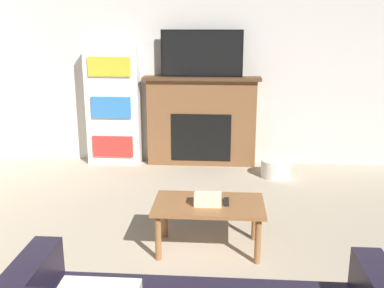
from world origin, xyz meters
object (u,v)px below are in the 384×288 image
at_px(fireplace, 202,121).
at_px(bookshelf, 114,106).
at_px(tv, 202,54).
at_px(storage_basket, 275,168).
at_px(coffee_table, 209,210).

relative_size(fireplace, bookshelf, 0.97).
height_order(fireplace, bookshelf, bookshelf).
bearing_deg(tv, storage_basket, -25.07).
bearing_deg(storage_basket, fireplace, 153.94).
xyz_separation_m(tv, storage_basket, (0.94, -0.44, -1.36)).
height_order(tv, bookshelf, tv).
xyz_separation_m(coffee_table, bookshelf, (-1.35, 2.35, 0.43)).
bearing_deg(tv, bookshelf, -179.82).
bearing_deg(coffee_table, bookshelf, 119.92).
bearing_deg(fireplace, bookshelf, -178.85).
height_order(fireplace, coffee_table, fireplace).
bearing_deg(coffee_table, tv, 94.50).
xyz_separation_m(tv, bookshelf, (-1.17, -0.00, -0.68)).
relative_size(fireplace, storage_basket, 4.21).
xyz_separation_m(fireplace, tv, (-0.00, -0.02, 0.88)).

